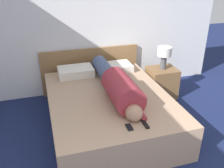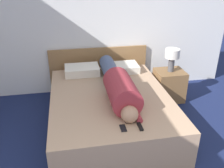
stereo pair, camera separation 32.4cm
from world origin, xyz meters
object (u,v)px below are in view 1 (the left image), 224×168
Objects in this scene: nightstand at (161,83)px; person_lying at (117,85)px; table_lamp at (164,54)px; tv_remote at (145,124)px; bed at (109,111)px; pillow_near_headboard at (76,72)px; pillow_second at (116,67)px; cell_phone at (129,127)px.

person_lying is (-1.03, -0.61, 0.39)m from nightstand.
tv_remote is (-0.94, -1.40, -0.29)m from table_lamp.
bed is 3.73× the size of pillow_near_headboard.
table_lamp reaches higher than person_lying.
nightstand is 0.54m from table_lamp.
table_lamp is at bearing 30.82° from person_lying.
bed is 5.38× the size of table_lamp.
tv_remote is at bearing -95.47° from pillow_second.
bed is 0.87m from tv_remote.
person_lying is at bearing -11.78° from bed.
pillow_near_headboard reaches higher than cell_phone.
pillow_second is (0.25, 0.84, -0.10)m from person_lying.
person_lying is 11.83× the size of tv_remote.
table_lamp is 2.98× the size of cell_phone.
pillow_second reaches higher than tv_remote.
pillow_second is at bearing 77.80° from cell_phone.
tv_remote is 1.15× the size of cell_phone.
pillow_near_headboard is (-1.46, 0.23, 0.30)m from nightstand.
person_lying reaches higher than tv_remote.
pillow_near_headboard is 0.68m from pillow_second.
pillow_second is (0.68, 0.00, -0.01)m from pillow_near_headboard.
table_lamp is 1.50m from pillow_near_headboard.
person_lying is (0.11, -0.02, 0.41)m from bed.
cell_phone is (0.01, -0.80, 0.26)m from bed.
tv_remote is at bearing -71.99° from pillow_near_headboard.
bed is 1.40m from table_lamp.
pillow_near_headboard is 1.65m from cell_phone.
table_lamp is 1.71m from tv_remote.
table_lamp is (1.14, 0.59, 0.55)m from bed.
pillow_second is at bearing 84.53° from tv_remote.
person_lying is at bearing -62.60° from pillow_near_headboard.
tv_remote is 0.19m from cell_phone.
bed is 16.03× the size of cell_phone.
nightstand is at bearing -116.57° from table_lamp.
table_lamp is 1.20m from person_lying.
nightstand is 0.86m from pillow_second.
nightstand reaches higher than bed.
tv_remote is at bearing -123.82° from table_lamp.
person_lying reaches higher than pillow_near_headboard.
table_lamp is at bearing 56.18° from tv_remote.
cell_phone is at bearing -102.20° from pillow_second.
pillow_near_headboard reaches higher than bed.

